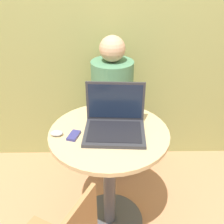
% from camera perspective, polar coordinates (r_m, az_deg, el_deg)
% --- Properties ---
extents(ground_plane, '(12.00, 12.00, 0.00)m').
position_cam_1_polar(ground_plane, '(2.05, -0.44, -22.57)').
color(ground_plane, tan).
extents(back_wall, '(7.00, 0.05, 2.60)m').
position_cam_1_polar(back_wall, '(2.09, -0.75, 20.94)').
color(back_wall, '#939956').
rests_on(back_wall, ground_plane).
extents(round_table, '(0.69, 0.69, 0.78)m').
position_cam_1_polar(round_table, '(1.66, -0.51, -11.51)').
color(round_table, '#4C4C51').
rests_on(round_table, ground_plane).
extents(laptop, '(0.35, 0.29, 0.26)m').
position_cam_1_polar(laptop, '(1.49, 0.70, -2.27)').
color(laptop, '#2D2D33').
rests_on(laptop, round_table).
extents(cell_phone, '(0.07, 0.10, 0.02)m').
position_cam_1_polar(cell_phone, '(1.48, -8.23, -5.08)').
color(cell_phone, navy).
rests_on(cell_phone, round_table).
extents(computer_mouse, '(0.07, 0.05, 0.03)m').
position_cam_1_polar(computer_mouse, '(1.50, -11.87, -4.54)').
color(computer_mouse, '#B2B2B7').
rests_on(computer_mouse, round_table).
extents(person_seated, '(0.33, 0.51, 1.18)m').
position_cam_1_polar(person_seated, '(2.22, 0.17, -0.72)').
color(person_seated, '#4C4742').
rests_on(person_seated, ground_plane).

